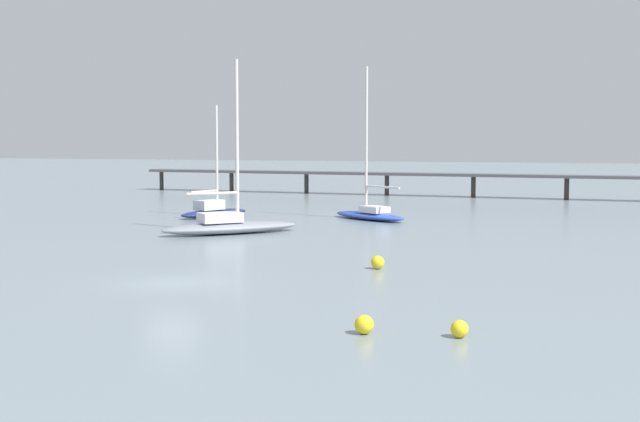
{
  "coord_description": "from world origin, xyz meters",
  "views": [
    {
      "loc": [
        17.61,
        -32.7,
        6.3
      ],
      "look_at": [
        0.0,
        20.78,
        1.5
      ],
      "focal_mm": 47.42,
      "sensor_mm": 36.0,
      "label": 1
    }
  ],
  "objects_px": {
    "sailboat_navy": "(213,210)",
    "mooring_buoy_inner": "(364,325)",
    "mooring_buoy_outer": "(459,329)",
    "mooring_buoy_near": "(378,262)",
    "pier": "(538,171)",
    "sailboat_blue": "(370,211)",
    "sailboat_gray": "(230,224)"
  },
  "relations": [
    {
      "from": "mooring_buoy_outer",
      "to": "mooring_buoy_inner",
      "type": "xyz_separation_m",
      "value": [
        -3.02,
        -0.46,
        0.03
      ]
    },
    {
      "from": "mooring_buoy_outer",
      "to": "mooring_buoy_inner",
      "type": "distance_m",
      "value": 3.05
    },
    {
      "from": "mooring_buoy_inner",
      "to": "mooring_buoy_outer",
      "type": "bearing_deg",
      "value": 8.71
    },
    {
      "from": "mooring_buoy_near",
      "to": "sailboat_blue",
      "type": "bearing_deg",
      "value": 105.7
    },
    {
      "from": "sailboat_gray",
      "to": "mooring_buoy_near",
      "type": "xyz_separation_m",
      "value": [
        13.22,
        -11.87,
        -0.34
      ]
    },
    {
      "from": "pier",
      "to": "mooring_buoy_near",
      "type": "height_order",
      "value": "pier"
    },
    {
      "from": "sailboat_gray",
      "to": "mooring_buoy_outer",
      "type": "relative_size",
      "value": 20.2
    },
    {
      "from": "sailboat_navy",
      "to": "sailboat_blue",
      "type": "relative_size",
      "value": 0.76
    },
    {
      "from": "sailboat_blue",
      "to": "mooring_buoy_outer",
      "type": "relative_size",
      "value": 20.85
    },
    {
      "from": "sailboat_navy",
      "to": "mooring_buoy_outer",
      "type": "distance_m",
      "value": 43.7
    },
    {
      "from": "sailboat_navy",
      "to": "mooring_buoy_inner",
      "type": "distance_m",
      "value": 42.41
    },
    {
      "from": "mooring_buoy_outer",
      "to": "mooring_buoy_near",
      "type": "height_order",
      "value": "mooring_buoy_near"
    },
    {
      "from": "pier",
      "to": "sailboat_navy",
      "type": "height_order",
      "value": "sailboat_navy"
    },
    {
      "from": "sailboat_navy",
      "to": "pier",
      "type": "bearing_deg",
      "value": 51.49
    },
    {
      "from": "sailboat_blue",
      "to": "mooring_buoy_near",
      "type": "relative_size",
      "value": 18.14
    },
    {
      "from": "sailboat_blue",
      "to": "mooring_buoy_outer",
      "type": "distance_m",
      "value": 39.49
    },
    {
      "from": "sailboat_gray",
      "to": "mooring_buoy_outer",
      "type": "height_order",
      "value": "sailboat_gray"
    },
    {
      "from": "sailboat_navy",
      "to": "mooring_buoy_near",
      "type": "bearing_deg",
      "value": -49.11
    },
    {
      "from": "mooring_buoy_inner",
      "to": "pier",
      "type": "bearing_deg",
      "value": 89.07
    },
    {
      "from": "pier",
      "to": "mooring_buoy_near",
      "type": "relative_size",
      "value": 106.64
    },
    {
      "from": "sailboat_blue",
      "to": "mooring_buoy_outer",
      "type": "height_order",
      "value": "sailboat_blue"
    },
    {
      "from": "pier",
      "to": "sailboat_blue",
      "type": "height_order",
      "value": "sailboat_blue"
    },
    {
      "from": "pier",
      "to": "mooring_buoy_outer",
      "type": "relative_size",
      "value": 122.59
    },
    {
      "from": "pier",
      "to": "sailboat_blue",
      "type": "relative_size",
      "value": 5.88
    },
    {
      "from": "sailboat_gray",
      "to": "mooring_buoy_outer",
      "type": "xyz_separation_m",
      "value": [
        19.23,
        -24.9,
        -0.38
      ]
    },
    {
      "from": "pier",
      "to": "sailboat_gray",
      "type": "relative_size",
      "value": 6.07
    },
    {
      "from": "sailboat_gray",
      "to": "mooring_buoy_inner",
      "type": "distance_m",
      "value": 30.11
    },
    {
      "from": "sailboat_navy",
      "to": "sailboat_gray",
      "type": "height_order",
      "value": "sailboat_gray"
    },
    {
      "from": "pier",
      "to": "mooring_buoy_near",
      "type": "bearing_deg",
      "value": -94.45
    },
    {
      "from": "sailboat_navy",
      "to": "sailboat_blue",
      "type": "xyz_separation_m",
      "value": [
        12.63,
        1.83,
        0.03
      ]
    },
    {
      "from": "sailboat_blue",
      "to": "sailboat_navy",
      "type": "bearing_deg",
      "value": -171.75
    },
    {
      "from": "sailboat_gray",
      "to": "mooring_buoy_outer",
      "type": "bearing_deg",
      "value": -52.32
    }
  ]
}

